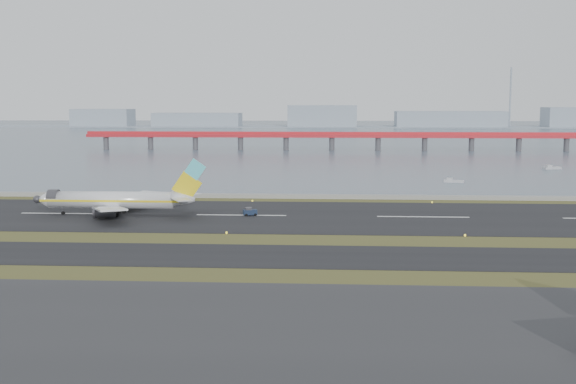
# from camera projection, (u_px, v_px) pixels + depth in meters

# --- Properties ---
(ground) EXTENTS (1000.00, 1000.00, 0.00)m
(ground) POSITION_uv_depth(u_px,v_px,m) (221.00, 241.00, 130.26)
(ground) COLOR #2E4017
(ground) RESTS_ON ground
(apron_strip) EXTENTS (1000.00, 50.00, 0.10)m
(apron_strip) POSITION_uv_depth(u_px,v_px,m) (140.00, 341.00, 75.78)
(apron_strip) COLOR #2A2A2C
(apron_strip) RESTS_ON ground
(taxiway_strip) EXTENTS (1000.00, 18.00, 0.10)m
(taxiway_strip) POSITION_uv_depth(u_px,v_px,m) (209.00, 255.00, 118.37)
(taxiway_strip) COLOR black
(taxiway_strip) RESTS_ON ground
(runway_strip) EXTENTS (1000.00, 45.00, 0.10)m
(runway_strip) POSITION_uv_depth(u_px,v_px,m) (241.00, 215.00, 159.97)
(runway_strip) COLOR black
(runway_strip) RESTS_ON ground
(seawall) EXTENTS (1000.00, 2.50, 1.00)m
(seawall) POSITION_uv_depth(u_px,v_px,m) (255.00, 196.00, 189.63)
(seawall) COLOR gray
(seawall) RESTS_ON ground
(bay_water) EXTENTS (1400.00, 800.00, 1.30)m
(bay_water) POSITION_uv_depth(u_px,v_px,m) (307.00, 133.00, 585.89)
(bay_water) COLOR #475766
(bay_water) RESTS_ON ground
(red_pier) EXTENTS (260.00, 5.00, 10.20)m
(red_pier) POSITION_uv_depth(u_px,v_px,m) (332.00, 136.00, 375.79)
(red_pier) COLOR red
(red_pier) RESTS_ON ground
(far_shoreline) EXTENTS (1400.00, 80.00, 60.50)m
(far_shoreline) POSITION_uv_depth(u_px,v_px,m) (326.00, 121.00, 742.81)
(far_shoreline) COLOR #919EAC
(far_shoreline) RESTS_ON ground
(airliner) EXTENTS (38.52, 32.89, 12.80)m
(airliner) POSITION_uv_depth(u_px,v_px,m) (118.00, 200.00, 159.55)
(airliner) COLOR silver
(airliner) RESTS_ON ground
(pushback_tug) EXTENTS (3.33, 2.47, 1.90)m
(pushback_tug) POSITION_uv_depth(u_px,v_px,m) (250.00, 212.00, 159.37)
(pushback_tug) COLOR #15233C
(pushback_tug) RESTS_ON ground
(workboat_near) EXTENTS (6.39, 3.16, 1.49)m
(workboat_near) POSITION_uv_depth(u_px,v_px,m) (453.00, 181.00, 225.90)
(workboat_near) COLOR #B8B9BD
(workboat_near) RESTS_ON ground
(workboat_far) EXTENTS (7.45, 4.82, 1.73)m
(workboat_far) POSITION_uv_depth(u_px,v_px,m) (551.00, 168.00, 270.50)
(workboat_far) COLOR #B8B9BD
(workboat_far) RESTS_ON ground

